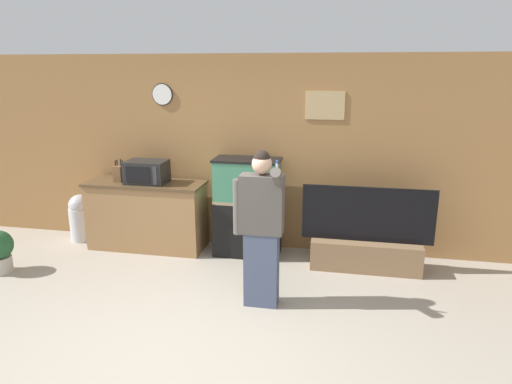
{
  "coord_description": "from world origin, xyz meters",
  "views": [
    {
      "loc": [
        1.29,
        -3.45,
        2.42
      ],
      "look_at": [
        0.32,
        1.47,
        1.05
      ],
      "focal_mm": 32.0,
      "sensor_mm": 36.0,
      "label": 1
    }
  ],
  "objects_px": {
    "microwave": "(147,172)",
    "knife_block": "(119,173)",
    "trash_bin": "(81,217)",
    "person_standing": "(261,227)",
    "counter_island": "(147,215)",
    "tv_on_stand": "(366,245)",
    "aquarium_on_stand": "(247,207)"
  },
  "relations": [
    {
      "from": "counter_island",
      "to": "microwave",
      "type": "xyz_separation_m",
      "value": [
        0.05,
        -0.04,
        0.62
      ]
    },
    {
      "from": "aquarium_on_stand",
      "to": "person_standing",
      "type": "distance_m",
      "value": 1.38
    },
    {
      "from": "counter_island",
      "to": "microwave",
      "type": "bearing_deg",
      "value": -35.61
    },
    {
      "from": "tv_on_stand",
      "to": "trash_bin",
      "type": "relative_size",
      "value": 2.37
    },
    {
      "from": "aquarium_on_stand",
      "to": "microwave",
      "type": "bearing_deg",
      "value": -176.77
    },
    {
      "from": "knife_block",
      "to": "tv_on_stand",
      "type": "xyz_separation_m",
      "value": [
        3.29,
        -0.11,
        -0.74
      ]
    },
    {
      "from": "microwave",
      "to": "knife_block",
      "type": "relative_size",
      "value": 1.71
    },
    {
      "from": "microwave",
      "to": "knife_block",
      "type": "height_order",
      "value": "knife_block"
    },
    {
      "from": "counter_island",
      "to": "trash_bin",
      "type": "distance_m",
      "value": 1.08
    },
    {
      "from": "microwave",
      "to": "aquarium_on_stand",
      "type": "xyz_separation_m",
      "value": [
        1.35,
        0.08,
        -0.43
      ]
    },
    {
      "from": "aquarium_on_stand",
      "to": "trash_bin",
      "type": "height_order",
      "value": "aquarium_on_stand"
    },
    {
      "from": "knife_block",
      "to": "aquarium_on_stand",
      "type": "xyz_separation_m",
      "value": [
        1.76,
        0.07,
        -0.4
      ]
    },
    {
      "from": "aquarium_on_stand",
      "to": "tv_on_stand",
      "type": "distance_m",
      "value": 1.58
    },
    {
      "from": "microwave",
      "to": "person_standing",
      "type": "distance_m",
      "value": 2.16
    },
    {
      "from": "microwave",
      "to": "knife_block",
      "type": "bearing_deg",
      "value": 179.74
    },
    {
      "from": "aquarium_on_stand",
      "to": "counter_island",
      "type": "bearing_deg",
      "value": -178.44
    },
    {
      "from": "counter_island",
      "to": "knife_block",
      "type": "xyz_separation_m",
      "value": [
        -0.35,
        -0.04,
        0.58
      ]
    },
    {
      "from": "trash_bin",
      "to": "person_standing",
      "type": "bearing_deg",
      "value": -25.15
    },
    {
      "from": "tv_on_stand",
      "to": "person_standing",
      "type": "xyz_separation_m",
      "value": [
        -1.11,
        -1.12,
        0.55
      ]
    },
    {
      "from": "knife_block",
      "to": "trash_bin",
      "type": "distance_m",
      "value": 1.01
    },
    {
      "from": "aquarium_on_stand",
      "to": "person_standing",
      "type": "bearing_deg",
      "value": -72.17
    },
    {
      "from": "counter_island",
      "to": "person_standing",
      "type": "relative_size",
      "value": 0.97
    },
    {
      "from": "aquarium_on_stand",
      "to": "knife_block",
      "type": "bearing_deg",
      "value": -177.58
    },
    {
      "from": "microwave",
      "to": "tv_on_stand",
      "type": "distance_m",
      "value": 2.99
    },
    {
      "from": "person_standing",
      "to": "knife_block",
      "type": "bearing_deg",
      "value": 150.58
    },
    {
      "from": "knife_block",
      "to": "person_standing",
      "type": "bearing_deg",
      "value": -29.42
    },
    {
      "from": "counter_island",
      "to": "aquarium_on_stand",
      "type": "bearing_deg",
      "value": 1.56
    },
    {
      "from": "tv_on_stand",
      "to": "person_standing",
      "type": "bearing_deg",
      "value": -134.84
    },
    {
      "from": "person_standing",
      "to": "trash_bin",
      "type": "xyz_separation_m",
      "value": [
        -2.89,
        1.36,
        -0.52
      ]
    },
    {
      "from": "microwave",
      "to": "aquarium_on_stand",
      "type": "relative_size",
      "value": 0.41
    },
    {
      "from": "aquarium_on_stand",
      "to": "tv_on_stand",
      "type": "relative_size",
      "value": 0.81
    },
    {
      "from": "person_standing",
      "to": "trash_bin",
      "type": "distance_m",
      "value": 3.23
    }
  ]
}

